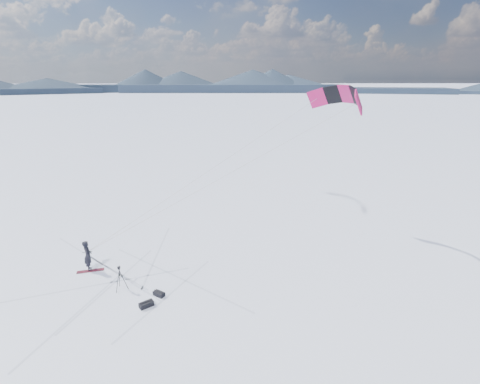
{
  "coord_description": "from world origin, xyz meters",
  "views": [
    {
      "loc": [
        7.12,
        -17.64,
        11.3
      ],
      "look_at": [
        8.14,
        4.37,
        4.1
      ],
      "focal_mm": 26.0,
      "sensor_mm": 36.0,
      "label": 1
    }
  ],
  "objects_px": {
    "tripod": "(120,275)",
    "gear_bag_b": "(159,294)",
    "snowkiter": "(90,270)",
    "snowboard": "(90,271)",
    "gear_bag_a": "(146,304)"
  },
  "relations": [
    {
      "from": "tripod",
      "to": "gear_bag_b",
      "type": "distance_m",
      "value": 2.47
    },
    {
      "from": "snowkiter",
      "to": "gear_bag_a",
      "type": "relative_size",
      "value": 2.49
    },
    {
      "from": "snowkiter",
      "to": "snowboard",
      "type": "height_order",
      "value": "snowkiter"
    },
    {
      "from": "tripod",
      "to": "gear_bag_a",
      "type": "bearing_deg",
      "value": -43.94
    },
    {
      "from": "snowboard",
      "to": "gear_bag_a",
      "type": "bearing_deg",
      "value": -54.12
    },
    {
      "from": "snowkiter",
      "to": "snowboard",
      "type": "bearing_deg",
      "value": -173.61
    },
    {
      "from": "gear_bag_a",
      "to": "tripod",
      "type": "bearing_deg",
      "value": 101.84
    },
    {
      "from": "tripod",
      "to": "gear_bag_a",
      "type": "height_order",
      "value": "tripod"
    },
    {
      "from": "snowboard",
      "to": "gear_bag_b",
      "type": "distance_m",
      "value": 5.45
    },
    {
      "from": "tripod",
      "to": "gear_bag_a",
      "type": "relative_size",
      "value": 1.84
    },
    {
      "from": "snowkiter",
      "to": "gear_bag_a",
      "type": "bearing_deg",
      "value": -156.07
    },
    {
      "from": "snowkiter",
      "to": "gear_bag_a",
      "type": "xyz_separation_m",
      "value": [
        4.3,
        -3.89,
        0.14
      ]
    },
    {
      "from": "snowkiter",
      "to": "tripod",
      "type": "distance_m",
      "value": 3.52
    },
    {
      "from": "gear_bag_a",
      "to": "gear_bag_b",
      "type": "distance_m",
      "value": 1.05
    },
    {
      "from": "snowkiter",
      "to": "tripod",
      "type": "relative_size",
      "value": 1.36
    }
  ]
}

